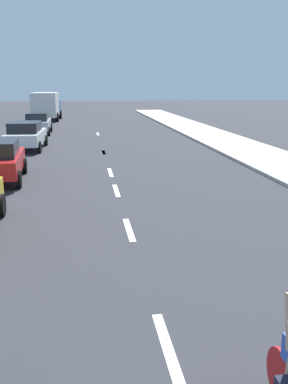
# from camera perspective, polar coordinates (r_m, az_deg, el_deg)

# --- Properties ---
(ground_plane) EXTENTS (160.00, 160.00, 0.00)m
(ground_plane) POSITION_cam_1_polar(r_m,az_deg,el_deg) (18.74, -4.58, 2.90)
(ground_plane) COLOR #2D2D33
(sidewalk_strip) EXTENTS (3.60, 80.00, 0.14)m
(sidewalk_strip) POSITION_cam_1_polar(r_m,az_deg,el_deg) (22.55, 15.70, 4.50)
(sidewalk_strip) COLOR #B2ADA3
(sidewalk_strip) RESTS_ON ground
(lane_stripe_2) EXTENTS (0.16, 1.80, 0.01)m
(lane_stripe_2) POSITION_cam_1_polar(r_m,az_deg,el_deg) (6.49, 3.12, -19.81)
(lane_stripe_2) COLOR white
(lane_stripe_2) RESTS_ON ground
(lane_stripe_3) EXTENTS (0.16, 1.80, 0.01)m
(lane_stripe_3) POSITION_cam_1_polar(r_m,az_deg,el_deg) (11.09, -2.00, -4.96)
(lane_stripe_3) COLOR white
(lane_stripe_3) RESTS_ON ground
(lane_stripe_4) EXTENTS (0.16, 1.80, 0.01)m
(lane_stripe_4) POSITION_cam_1_polar(r_m,az_deg,el_deg) (15.12, -3.69, 0.21)
(lane_stripe_4) COLOR white
(lane_stripe_4) RESTS_ON ground
(lane_stripe_5) EXTENTS (0.16, 1.80, 0.01)m
(lane_stripe_5) POSITION_cam_1_polar(r_m,az_deg,el_deg) (18.23, -4.47, 2.60)
(lane_stripe_5) COLOR white
(lane_stripe_5) RESTS_ON ground
(lane_stripe_6) EXTENTS (0.16, 1.80, 0.01)m
(lane_stripe_6) POSITION_cam_1_polar(r_m,az_deg,el_deg) (23.69, -5.34, 5.24)
(lane_stripe_6) COLOR white
(lane_stripe_6) RESTS_ON ground
(lane_stripe_7) EXTENTS (0.16, 1.80, 0.01)m
(lane_stripe_7) POSITION_cam_1_polar(r_m,az_deg,el_deg) (23.76, -5.35, 5.27)
(lane_stripe_7) COLOR white
(lane_stripe_7) RESTS_ON ground
(lane_stripe_8) EXTENTS (0.16, 1.80, 0.01)m
(lane_stripe_8) POSITION_cam_1_polar(r_m,az_deg,el_deg) (32.67, -6.14, 7.65)
(lane_stripe_8) COLOR white
(lane_stripe_8) RESTS_ON ground
(parked_car_white) EXTENTS (2.13, 4.38, 1.57)m
(parked_car_white) POSITION_cam_1_polar(r_m,az_deg,el_deg) (25.48, -15.37, 7.32)
(parked_car_white) COLOR white
(parked_car_white) RESTS_ON ground
(parked_car_silver) EXTENTS (1.92, 4.08, 1.57)m
(parked_car_silver) POSITION_cam_1_polar(r_m,az_deg,el_deg) (33.36, -13.86, 8.89)
(parked_car_silver) COLOR #B7BABF
(parked_car_silver) RESTS_ON ground
(delivery_truck) EXTENTS (2.83, 6.31, 2.80)m
(delivery_truck) POSITION_cam_1_polar(r_m,az_deg,el_deg) (45.80, -12.81, 11.09)
(delivery_truck) COLOR #23478C
(delivery_truck) RESTS_ON ground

